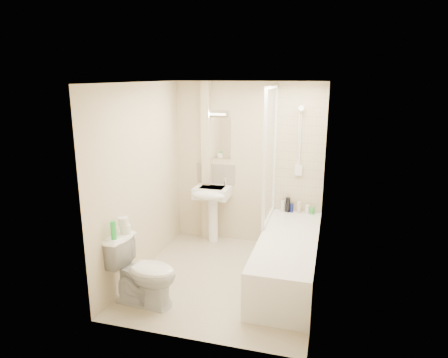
# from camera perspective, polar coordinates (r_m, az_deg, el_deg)

# --- Properties ---
(floor) EXTENTS (2.50, 2.50, 0.00)m
(floor) POSITION_cam_1_polar(r_m,az_deg,el_deg) (5.18, 0.17, -13.97)
(floor) COLOR beige
(floor) RESTS_ON ground
(wall_back) EXTENTS (2.20, 0.02, 2.40)m
(wall_back) POSITION_cam_1_polar(r_m,az_deg,el_deg) (5.90, 3.41, 2.09)
(wall_back) COLOR beige
(wall_back) RESTS_ON ground
(wall_left) EXTENTS (0.02, 2.50, 2.40)m
(wall_left) POSITION_cam_1_polar(r_m,az_deg,el_deg) (5.12, -11.78, -0.16)
(wall_left) COLOR beige
(wall_left) RESTS_ON ground
(wall_right) EXTENTS (0.02, 2.50, 2.40)m
(wall_right) POSITION_cam_1_polar(r_m,az_deg,el_deg) (4.57, 13.62, -2.05)
(wall_right) COLOR beige
(wall_right) RESTS_ON ground
(ceiling) EXTENTS (2.20, 2.50, 0.02)m
(ceiling) POSITION_cam_1_polar(r_m,az_deg,el_deg) (4.55, 0.20, 13.64)
(ceiling) COLOR white
(ceiling) RESTS_ON wall_back
(tile_back) EXTENTS (0.70, 0.01, 1.75)m
(tile_back) POSITION_cam_1_polar(r_m,az_deg,el_deg) (5.74, 10.77, 3.79)
(tile_back) COLOR beige
(tile_back) RESTS_ON wall_back
(tile_right) EXTENTS (0.01, 2.10, 1.75)m
(tile_right) POSITION_cam_1_polar(r_m,az_deg,el_deg) (4.71, 13.74, 1.27)
(tile_right) COLOR beige
(tile_right) RESTS_ON wall_right
(pipe_boxing) EXTENTS (0.12, 0.12, 2.40)m
(pipe_boxing) POSITION_cam_1_polar(r_m,az_deg,el_deg) (6.00, -2.51, 2.32)
(pipe_boxing) COLOR beige
(pipe_boxing) RESTS_ON ground
(splashback) EXTENTS (0.60, 0.02, 0.30)m
(splashback) POSITION_cam_1_polar(r_m,az_deg,el_deg) (6.05, -1.17, 0.77)
(splashback) COLOR beige
(splashback) RESTS_ON wall_back
(mirror) EXTENTS (0.46, 0.01, 0.60)m
(mirror) POSITION_cam_1_polar(r_m,az_deg,el_deg) (5.94, -1.20, 5.92)
(mirror) COLOR white
(mirror) RESTS_ON wall_back
(strip_light) EXTENTS (0.42, 0.07, 0.07)m
(strip_light) POSITION_cam_1_polar(r_m,az_deg,el_deg) (5.87, -1.28, 9.46)
(strip_light) COLOR silver
(strip_light) RESTS_ON wall_back
(bathtub) EXTENTS (0.70, 2.10, 0.55)m
(bathtub) POSITION_cam_1_polar(r_m,az_deg,el_deg) (5.10, 9.10, -10.99)
(bathtub) COLOR white
(bathtub) RESTS_ON ground
(shower_screen) EXTENTS (0.04, 0.92, 1.80)m
(shower_screen) POSITION_cam_1_polar(r_m,az_deg,el_deg) (5.34, 6.62, 3.44)
(shower_screen) COLOR white
(shower_screen) RESTS_ON bathtub
(shower_fixture) EXTENTS (0.10, 0.16, 0.99)m
(shower_fixture) POSITION_cam_1_polar(r_m,az_deg,el_deg) (5.67, 10.77, 4.91)
(shower_fixture) COLOR white
(shower_fixture) RESTS_ON wall_back
(pedestal_sink) EXTENTS (0.51, 0.48, 0.99)m
(pedestal_sink) POSITION_cam_1_polar(r_m,az_deg,el_deg) (5.93, -1.78, -2.86)
(pedestal_sink) COLOR white
(pedestal_sink) RESTS_ON ground
(bottle_white_a) EXTENTS (0.06, 0.06, 0.16)m
(bottle_white_a) POSITION_cam_1_polar(r_m,az_deg,el_deg) (5.88, 8.36, -3.85)
(bottle_white_a) COLOR silver
(bottle_white_a) RESTS_ON bathtub
(bottle_black_b) EXTENTS (0.07, 0.07, 0.22)m
(bottle_black_b) POSITION_cam_1_polar(r_m,az_deg,el_deg) (5.86, 9.10, -3.65)
(bottle_black_b) COLOR black
(bottle_black_b) RESTS_ON bathtub
(bottle_blue) EXTENTS (0.05, 0.05, 0.13)m
(bottle_blue) POSITION_cam_1_polar(r_m,az_deg,el_deg) (5.87, 9.64, -4.10)
(bottle_blue) COLOR #131853
(bottle_blue) RESTS_ON bathtub
(bottle_cream) EXTENTS (0.06, 0.06, 0.17)m
(bottle_cream) POSITION_cam_1_polar(r_m,az_deg,el_deg) (5.86, 10.65, -3.99)
(bottle_cream) COLOR beige
(bottle_cream) RESTS_ON bathtub
(bottle_white_b) EXTENTS (0.06, 0.06, 0.13)m
(bottle_white_b) POSITION_cam_1_polar(r_m,az_deg,el_deg) (5.86, 11.82, -4.26)
(bottle_white_b) COLOR white
(bottle_white_b) RESTS_ON bathtub
(bottle_green) EXTENTS (0.06, 0.06, 0.10)m
(bottle_green) POSITION_cam_1_polar(r_m,az_deg,el_deg) (5.86, 12.52, -4.46)
(bottle_green) COLOR green
(bottle_green) RESTS_ON bathtub
(toilet) EXTENTS (0.56, 0.83, 0.77)m
(toilet) POSITION_cam_1_polar(r_m,az_deg,el_deg) (4.59, -11.41, -12.79)
(toilet) COLOR white
(toilet) RESTS_ON ground
(toilet_roll_lower) EXTENTS (0.12, 0.12, 0.10)m
(toilet_roll_lower) POSITION_cam_1_polar(r_m,az_deg,el_deg) (4.61, -13.92, -6.92)
(toilet_roll_lower) COLOR white
(toilet_roll_lower) RESTS_ON toilet
(toilet_roll_upper) EXTENTS (0.11, 0.11, 0.09)m
(toilet_roll_upper) POSITION_cam_1_polar(r_m,az_deg,el_deg) (4.57, -14.20, -5.89)
(toilet_roll_upper) COLOR white
(toilet_roll_upper) RESTS_ON toilet_roll_lower
(green_bottle) EXTENTS (0.06, 0.06, 0.20)m
(green_bottle) POSITION_cam_1_polar(r_m,az_deg,el_deg) (4.46, -15.51, -7.07)
(green_bottle) COLOR green
(green_bottle) RESTS_ON toilet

